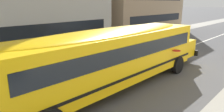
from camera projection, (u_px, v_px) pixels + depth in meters
ground_plane at (58, 95)px, 9.84m from camera, size 400.00×400.00×0.00m
sidewalk_far at (1, 65)px, 14.47m from camera, size 120.00×3.00×0.01m
lane_centreline at (58, 95)px, 9.84m from camera, size 110.00×0.16×0.01m
school_bus at (117, 53)px, 10.44m from camera, size 13.59×3.32×3.03m
parked_car_red_mid_block at (158, 33)px, 24.05m from camera, size 3.90×1.88×1.64m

